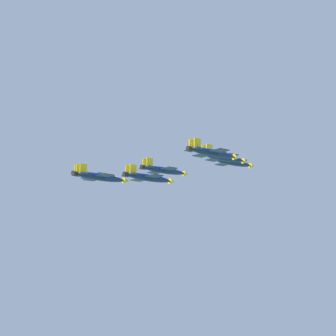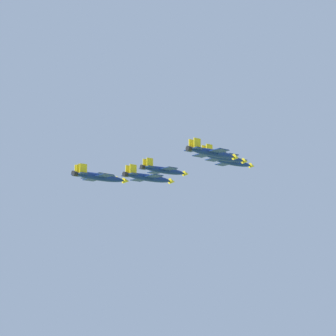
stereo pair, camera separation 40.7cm
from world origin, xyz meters
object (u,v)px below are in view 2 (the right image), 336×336
Objects in this scene: jet_lead at (233,162)px; jet_right_wingman at (224,157)px; jet_right_outer at (213,153)px; jet_trailing at (101,177)px; jet_left_wingman at (164,170)px; jet_slot_rear at (149,178)px; jet_left_outer at (96,176)px.

jet_right_wingman is (-16.58, -7.70, -2.72)m from jet_lead.
jet_right_outer is 1.00× the size of jet_trailing.
jet_trailing is (-23.70, 18.84, -6.50)m from jet_right_wingman.
jet_left_wingman is (-10.27, 15.12, -2.05)m from jet_lead.
jet_left_wingman is 1.05× the size of jet_right_outer.
jet_slot_rear is 1.04× the size of jet_trailing.
jet_slot_rear is (-16.58, -7.70, -5.58)m from jet_left_wingman.
jet_lead is 1.03× the size of jet_right_wingman.
jet_trailing is at bearing -120.04° from jet_left_outer.
jet_right_wingman is at bearing -89.42° from jet_left_wingman.
jet_slot_rear is (-10.27, 15.13, -4.91)m from jet_right_wingman.
jet_lead is at bearing 0.82° from jet_trailing.
jet_left_wingman is 19.12m from jet_slot_rear.
jet_left_outer reaches higher than jet_slot_rear.
jet_right_wingman reaches higher than jet_trailing.
jet_right_wingman is 1.00× the size of jet_trailing.
jet_right_wingman is at bearing -140.41° from jet_lead.
jet_left_outer is at bearing 89.56° from jet_right_outer.
jet_lead reaches higher than jet_right_wingman.
jet_right_outer is at bearing -90.98° from jet_slot_rear.
jet_left_wingman is at bearing 91.03° from jet_right_wingman.
jet_trailing is at bearing 179.03° from jet_slot_rear.
jet_lead reaches higher than jet_slot_rear.
jet_right_outer is (-33.17, -15.41, -5.74)m from jet_lead.
jet_trailing is (-30.01, -3.99, -7.17)m from jet_left_wingman.
jet_right_outer reaches higher than jet_slot_rear.
jet_lead is 0.98× the size of jet_left_wingman.
jet_left_outer is (-3.97, 37.95, -0.71)m from jet_right_wingman.
jet_left_outer is at bearing 138.86° from jet_lead.
jet_left_wingman is 31.11m from jet_trailing.
jet_lead is 37.02m from jet_right_outer.
jet_left_wingman is at bearing -39.93° from jet_left_outer.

